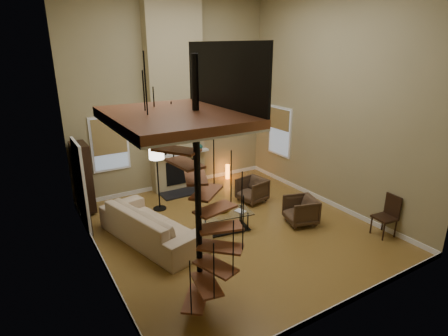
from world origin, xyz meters
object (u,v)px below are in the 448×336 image
armchair_near (254,189)px  armchair_far (303,210)px  coffee_table (224,219)px  floor_lamp (157,158)px  accent_lamp (228,171)px  sofa (151,224)px  side_chair (388,214)px  hutch (83,177)px

armchair_near → armchair_far: size_ratio=1.00×
armchair_near → coffee_table: size_ratio=0.52×
armchair_far → coffee_table: armchair_far is taller
floor_lamp → accent_lamp: size_ratio=3.66×
sofa → side_chair: bearing=-133.7°
sofa → armchair_near: 3.22m
armchair_near → coffee_table: bearing=-67.4°
coffee_table → side_chair: side_chair is taller
hutch → floor_lamp: 1.95m
armchair_far → hutch: bearing=-111.6°
hutch → accent_lamp: (4.42, 0.16, -0.70)m
hutch → side_chair: bearing=-40.6°
hutch → armchair_near: size_ratio=2.47×
coffee_table → side_chair: size_ratio=1.44×
armchair_far → accent_lamp: size_ratio=1.53×
hutch → armchair_near: hutch is taller
hutch → side_chair: (5.61, -4.82, -0.42)m
accent_lamp → armchair_far: bearing=-90.9°
coffee_table → floor_lamp: bearing=114.4°
floor_lamp → sofa: bearing=-117.5°
floor_lamp → side_chair: 5.64m
sofa → hutch: bearing=7.2°
armchair_near → floor_lamp: (-2.43, 0.87, 1.06)m
accent_lamp → side_chair: side_chair is taller
side_chair → armchair_near: bearing=115.9°
hutch → side_chair: size_ratio=1.84×
sofa → side_chair: side_chair is taller
armchair_near → armchair_far: (0.25, -1.70, 0.00)m
hutch → coffee_table: hutch is taller
accent_lamp → armchair_near: bearing=-99.3°
armchair_far → floor_lamp: bearing=-117.2°
sofa → armchair_far: bearing=-123.7°
sofa → armchair_far: sofa is taller
sofa → coffee_table: size_ratio=1.98×
sofa → armchair_far: 3.61m
side_chair → hutch: bearing=139.4°
hutch → accent_lamp: bearing=2.0°
armchair_near → side_chair: size_ratio=0.75×
armchair_far → coffee_table: size_ratio=0.52×
hutch → floor_lamp: size_ratio=1.03×
hutch → floor_lamp: hutch is taller
hutch → sofa: hutch is taller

